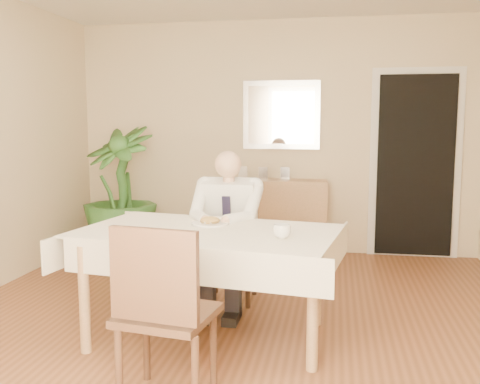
% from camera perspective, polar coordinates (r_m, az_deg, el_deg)
% --- Properties ---
extents(room, '(5.00, 5.02, 2.60)m').
position_cam_1_polar(room, '(3.62, -0.98, 4.79)').
color(room, brown).
rests_on(room, ground).
extents(window, '(1.34, 0.04, 1.44)m').
position_cam_1_polar(window, '(1.29, -22.88, 6.13)').
color(window, silver).
rests_on(window, room).
extents(doorway, '(0.96, 0.07, 2.10)m').
position_cam_1_polar(doorway, '(6.09, 18.17, 2.66)').
color(doorway, silver).
rests_on(doorway, ground).
extents(mirror, '(0.86, 0.04, 0.76)m').
position_cam_1_polar(mirror, '(6.05, 4.42, 8.19)').
color(mirror, silver).
rests_on(mirror, room).
extents(dining_table, '(1.86, 1.27, 0.75)m').
position_cam_1_polar(dining_table, '(3.61, -3.44, -5.37)').
color(dining_table, '#B07E55').
rests_on(dining_table, ground).
extents(chair_far, '(0.44, 0.44, 0.84)m').
position_cam_1_polar(chair_far, '(4.49, -0.79, -5.41)').
color(chair_far, '#402215').
rests_on(chair_far, ground).
extents(chair_near, '(0.52, 0.52, 0.97)m').
position_cam_1_polar(chair_near, '(2.78, -8.27, -11.92)').
color(chair_near, '#402215').
rests_on(chair_near, ground).
extents(seated_man, '(0.48, 0.72, 1.24)m').
position_cam_1_polar(seated_man, '(4.17, -1.53, -3.29)').
color(seated_man, white).
rests_on(seated_man, ground).
extents(plate, '(0.26, 0.26, 0.02)m').
position_cam_1_polar(plate, '(3.77, -3.22, -3.38)').
color(plate, white).
rests_on(plate, dining_table).
extents(food, '(0.14, 0.14, 0.06)m').
position_cam_1_polar(food, '(3.76, -3.22, -3.05)').
color(food, olive).
rests_on(food, dining_table).
extents(knife, '(0.01, 0.13, 0.01)m').
position_cam_1_polar(knife, '(3.70, -2.83, -3.31)').
color(knife, silver).
rests_on(knife, dining_table).
extents(fork, '(0.01, 0.13, 0.01)m').
position_cam_1_polar(fork, '(3.72, -4.03, -3.27)').
color(fork, silver).
rests_on(fork, dining_table).
extents(coffee_mug, '(0.14, 0.14, 0.09)m').
position_cam_1_polar(coffee_mug, '(3.33, 4.50, -4.20)').
color(coffee_mug, white).
rests_on(coffee_mug, dining_table).
extents(sideboard, '(1.07, 0.44, 0.84)m').
position_cam_1_polar(sideboard, '(5.99, 4.17, -2.67)').
color(sideboard, '#B07E55').
rests_on(sideboard, ground).
extents(photo_frame_left, '(0.10, 0.02, 0.14)m').
position_cam_1_polar(photo_frame_left, '(6.05, 0.33, 2.10)').
color(photo_frame_left, silver).
rests_on(photo_frame_left, sideboard).
extents(photo_frame_center, '(0.10, 0.02, 0.14)m').
position_cam_1_polar(photo_frame_center, '(5.95, 2.49, 2.01)').
color(photo_frame_center, silver).
rests_on(photo_frame_center, sideboard).
extents(photo_frame_right, '(0.10, 0.02, 0.14)m').
position_cam_1_polar(photo_frame_right, '(5.95, 4.83, 1.99)').
color(photo_frame_right, silver).
rests_on(photo_frame_right, sideboard).
extents(potted_palm, '(1.06, 1.06, 1.43)m').
position_cam_1_polar(potted_palm, '(5.99, -12.71, 0.03)').
color(potted_palm, '#2A561F').
rests_on(potted_palm, ground).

